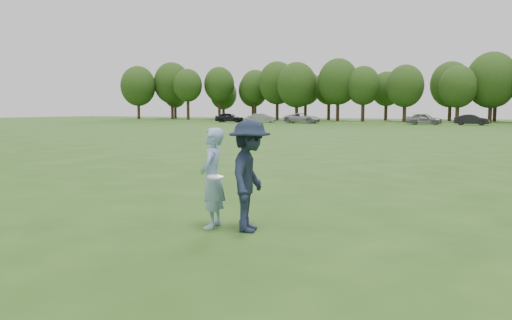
% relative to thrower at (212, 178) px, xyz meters
% --- Properties ---
extents(ground, '(200.00, 200.00, 0.00)m').
position_rel_thrower_xyz_m(ground, '(0.81, 0.40, -0.87)').
color(ground, '#244914').
rests_on(ground, ground).
extents(thrower, '(0.56, 0.72, 1.73)m').
position_rel_thrower_xyz_m(thrower, '(0.00, 0.00, 0.00)').
color(thrower, '#8EAFDC').
rests_on(thrower, ground).
extents(defender, '(0.97, 1.35, 1.88)m').
position_rel_thrower_xyz_m(defender, '(0.69, 0.05, 0.07)').
color(defender, '#182236').
rests_on(defender, ground).
extents(car_a, '(4.51, 2.28, 1.47)m').
position_rel_thrower_xyz_m(car_a, '(-32.17, 59.58, -0.13)').
color(car_a, black).
rests_on(car_a, ground).
extents(car_b, '(4.30, 1.98, 1.36)m').
position_rel_thrower_xyz_m(car_b, '(-27.08, 60.27, -0.18)').
color(car_b, gray).
rests_on(car_b, ground).
extents(car_c, '(5.24, 2.52, 1.44)m').
position_rel_thrower_xyz_m(car_c, '(-20.40, 59.65, -0.15)').
color(car_c, '#9D9CA0').
rests_on(car_c, ground).
extents(car_e, '(4.47, 1.86, 1.51)m').
position_rel_thrower_xyz_m(car_e, '(-3.90, 60.20, -0.11)').
color(car_e, gray).
rests_on(car_e, ground).
extents(car_f, '(4.21, 1.83, 1.35)m').
position_rel_thrower_xyz_m(car_f, '(1.73, 60.79, -0.19)').
color(car_f, black).
rests_on(car_f, ground).
extents(disc_in_play, '(0.29, 0.29, 0.06)m').
position_rel_thrower_xyz_m(disc_in_play, '(0.21, -0.25, 0.06)').
color(disc_in_play, white).
rests_on(disc_in_play, ground).
extents(treeline, '(130.35, 18.39, 11.74)m').
position_rel_thrower_xyz_m(treeline, '(3.62, 77.29, 5.39)').
color(treeline, '#332114').
rests_on(treeline, ground).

